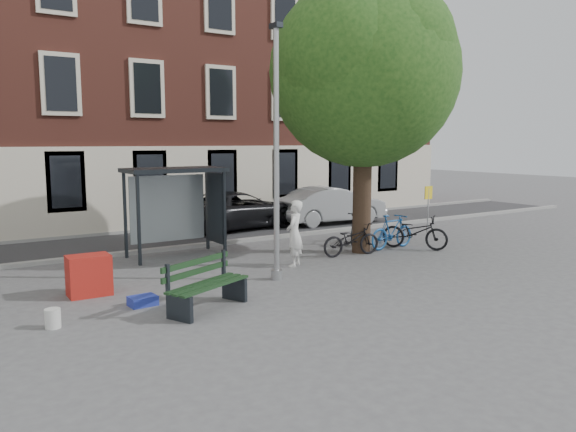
% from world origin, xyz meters
% --- Properties ---
extents(ground, '(90.00, 90.00, 0.00)m').
position_xyz_m(ground, '(0.00, 0.00, 0.00)').
color(ground, '#4C4C4F').
rests_on(ground, ground).
extents(road, '(40.00, 4.00, 0.01)m').
position_xyz_m(road, '(0.00, 7.00, 0.01)').
color(road, '#28282B').
rests_on(road, ground).
extents(curb_near, '(40.00, 0.25, 0.12)m').
position_xyz_m(curb_near, '(0.00, 5.00, 0.06)').
color(curb_near, gray).
rests_on(curb_near, ground).
extents(curb_far, '(40.00, 0.25, 0.12)m').
position_xyz_m(curb_far, '(0.00, 9.00, 0.06)').
color(curb_far, gray).
rests_on(curb_far, ground).
extents(building_row, '(30.00, 8.00, 14.00)m').
position_xyz_m(building_row, '(0.00, 13.00, 7.00)').
color(building_row, brown).
rests_on(building_row, ground).
extents(lamppost, '(0.28, 0.35, 6.11)m').
position_xyz_m(lamppost, '(0.00, 0.00, 2.78)').
color(lamppost, '#9EA0A3').
rests_on(lamppost, ground).
extents(tree_right, '(5.76, 5.60, 8.20)m').
position_xyz_m(tree_right, '(4.01, 1.38, 5.62)').
color(tree_right, black).
rests_on(tree_right, ground).
extents(bus_shelter, '(2.85, 1.45, 2.62)m').
position_xyz_m(bus_shelter, '(-0.61, 4.11, 1.92)').
color(bus_shelter, '#1E2328').
rests_on(bus_shelter, ground).
extents(painter, '(0.78, 0.75, 1.81)m').
position_xyz_m(painter, '(1.20, 1.00, 0.90)').
color(painter, silver).
rests_on(painter, ground).
extents(bench, '(2.04, 1.36, 1.01)m').
position_xyz_m(bench, '(-2.51, -1.32, 0.46)').
color(bench, '#1E2328').
rests_on(bench, ground).
extents(bike_a, '(1.94, 0.91, 0.98)m').
position_xyz_m(bike_a, '(3.39, 1.25, 0.49)').
color(bike_a, black).
rests_on(bike_a, ground).
extents(bike_b, '(1.86, 0.64, 1.10)m').
position_xyz_m(bike_b, '(5.19, 1.41, 0.55)').
color(bike_b, '#1A4E91').
rests_on(bike_b, ground).
extents(bike_c, '(1.73, 2.12, 1.08)m').
position_xyz_m(bike_c, '(5.78, 0.99, 0.54)').
color(bike_c, black).
rests_on(bike_c, ground).
extents(bike_d, '(1.55, 1.55, 1.03)m').
position_xyz_m(bike_d, '(4.81, 2.83, 0.51)').
color(bike_d, black).
rests_on(bike_d, ground).
extents(car_dark, '(5.55, 3.13, 1.46)m').
position_xyz_m(car_dark, '(3.02, 7.76, 0.73)').
color(car_dark, black).
rests_on(car_dark, ground).
extents(car_silver, '(4.72, 1.92, 1.52)m').
position_xyz_m(car_silver, '(6.98, 6.84, 0.76)').
color(car_silver, '#9A9DA1').
rests_on(car_silver, ground).
extents(red_stand, '(0.91, 0.62, 0.90)m').
position_xyz_m(red_stand, '(-4.23, 1.05, 0.45)').
color(red_stand, '#A81D16').
rests_on(red_stand, ground).
extents(blue_crate, '(0.57, 0.43, 0.20)m').
position_xyz_m(blue_crate, '(-3.50, -0.36, 0.10)').
color(blue_crate, '#212F9A').
rests_on(blue_crate, ground).
extents(bucket_b, '(0.30, 0.30, 0.36)m').
position_xyz_m(bucket_b, '(-5.34, -0.85, 0.18)').
color(bucket_b, silver).
rests_on(bucket_b, ground).
extents(notice_sign, '(0.33, 0.04, 1.90)m').
position_xyz_m(notice_sign, '(6.93, 1.54, 1.38)').
color(notice_sign, '#9EA0A3').
rests_on(notice_sign, ground).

